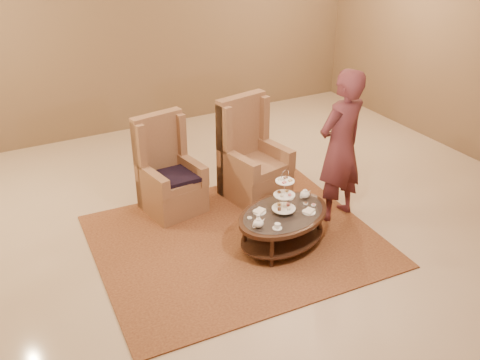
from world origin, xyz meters
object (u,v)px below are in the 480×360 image
tea_table (283,219)px  armchair_left (169,179)px  person (340,147)px  armchair_right (251,164)px

tea_table → armchair_left: armchair_left is taller
tea_table → person: size_ratio=0.70×
armchair_right → person: 1.25m
armchair_right → armchair_left: bearing=159.9°
tea_table → armchair_left: 1.58m
tea_table → person: bearing=-0.9°
armchair_left → person: size_ratio=0.65×
armchair_right → person: bearing=-67.3°
tea_table → armchair_left: (-0.81, 1.36, 0.06)m
tea_table → armchair_right: 1.22m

